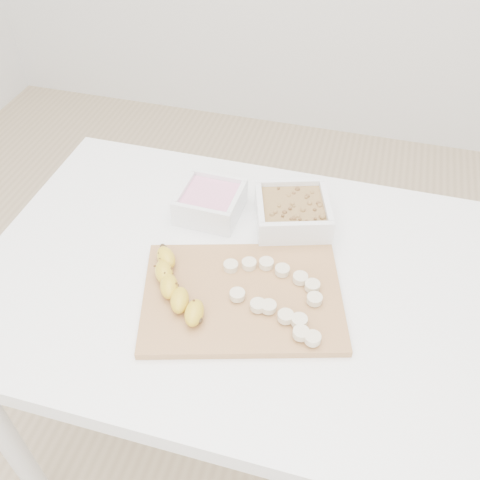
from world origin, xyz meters
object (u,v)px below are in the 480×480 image
(table, at_px, (236,304))
(bowl_granola, at_px, (292,213))
(bowl_yogurt, at_px, (210,202))
(banana, at_px, (177,287))
(cutting_board, at_px, (242,296))

(table, distance_m, bowl_granola, 0.22)
(table, height_order, bowl_yogurt, bowl_yogurt)
(table, relative_size, bowl_yogurt, 7.54)
(banana, bearing_deg, table, 17.16)
(table, relative_size, cutting_board, 2.76)
(table, xyz_separation_m, bowl_yogurt, (-0.10, 0.16, 0.13))
(table, distance_m, cutting_board, 0.12)
(table, bearing_deg, banana, -133.76)
(table, xyz_separation_m, banana, (-0.09, -0.09, 0.13))
(bowl_yogurt, height_order, banana, bowl_yogurt)
(banana, bearing_deg, bowl_granola, 27.89)
(table, relative_size, banana, 5.21)
(cutting_board, bearing_deg, bowl_granola, 77.94)
(table, height_order, cutting_board, cutting_board)
(bowl_granola, bearing_deg, banana, -123.02)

